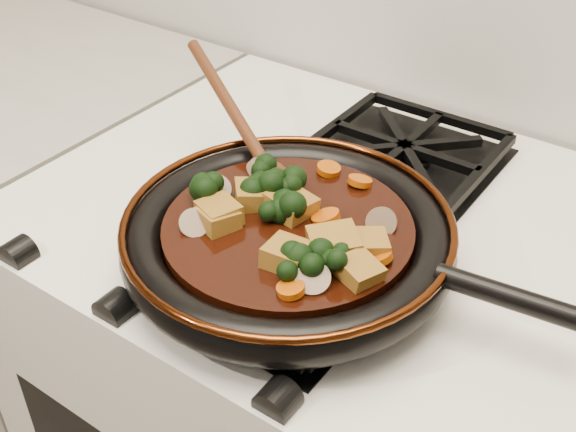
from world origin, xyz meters
The scene contains 30 objects.
burner_grate_front centered at (0.00, 1.55, 0.91)m, with size 0.23×0.23×0.03m, color black, non-canonical shape.
burner_grate_back centered at (0.00, 1.83, 0.91)m, with size 0.23×0.23×0.03m, color black, non-canonical shape.
skillet centered at (0.00, 1.57, 0.94)m, with size 0.47×0.35×0.05m.
braising_sauce centered at (0.00, 1.57, 0.95)m, with size 0.26×0.26×0.02m, color black.
tofu_cube_0 centered at (0.10, 1.54, 0.97)m, with size 0.04×0.04×0.02m, color olive.
tofu_cube_1 centered at (-0.06, 1.52, 0.97)m, with size 0.04×0.04×0.02m, color olive.
tofu_cube_2 centered at (0.04, 1.52, 0.97)m, with size 0.04×0.04×0.02m, color olive.
tofu_cube_3 centered at (-0.06, 1.53, 0.97)m, with size 0.04×0.04×0.02m, color olive.
tofu_cube_4 centered at (-0.01, 1.59, 0.97)m, with size 0.04×0.05×0.02m, color olive.
tofu_cube_5 centered at (0.09, 1.58, 0.97)m, with size 0.03×0.04×0.02m, color olive.
tofu_cube_6 centered at (-0.05, 1.58, 0.97)m, with size 0.04×0.04×0.02m, color olive.
tofu_cube_7 centered at (0.06, 1.55, 0.97)m, with size 0.04×0.05×0.02m, color olive.
broccoli_floret_0 centered at (0.07, 1.54, 0.97)m, with size 0.06×0.06×0.05m, color black, non-canonical shape.
broccoli_floret_1 centered at (-0.05, 1.59, 0.97)m, with size 0.06×0.06×0.06m, color black, non-canonical shape.
broccoli_floret_2 centered at (-0.01, 1.61, 0.97)m, with size 0.06×0.06×0.05m, color black, non-canonical shape.
broccoli_floret_3 centered at (-0.10, 1.56, 0.97)m, with size 0.06×0.06×0.05m, color black, non-canonical shape.
broccoli_floret_4 centered at (-0.07, 1.61, 0.97)m, with size 0.05×0.05×0.06m, color black, non-canonical shape.
broccoli_floret_5 centered at (0.06, 1.50, 0.97)m, with size 0.06×0.06×0.05m, color black, non-canonical shape.
broccoli_floret_6 centered at (-0.01, 1.57, 0.97)m, with size 0.06×0.06×0.05m, color black, non-canonical shape.
carrot_coin_0 centered at (0.03, 1.59, 0.96)m, with size 0.03×0.03×0.01m, color #B34804.
carrot_coin_1 centered at (0.06, 1.48, 0.96)m, with size 0.03×0.03×0.01m, color #B34804.
carrot_coin_2 centered at (0.02, 1.67, 0.96)m, with size 0.03×0.03×0.01m, color #B34804.
carrot_coin_3 centered at (0.11, 1.57, 0.96)m, with size 0.03×0.03×0.01m, color #B34804.
carrot_coin_4 centered at (-0.02, 1.67, 0.96)m, with size 0.03×0.03×0.01m, color #B34804.
mushroom_slice_0 centered at (0.07, 1.50, 0.97)m, with size 0.03×0.03×0.01m, color #7F6249.
mushroom_slice_1 centered at (0.08, 1.62, 0.97)m, with size 0.03×0.03×0.01m, color #7F6249.
mushroom_slice_2 centered at (-0.09, 1.56, 0.97)m, with size 0.03×0.03×0.01m, color #7F6249.
mushroom_slice_3 centered at (-0.07, 1.50, 0.97)m, with size 0.03×0.03×0.01m, color #7F6249.
mushroom_slice_4 centered at (-0.08, 1.62, 0.97)m, with size 0.03×0.03×0.01m, color #7F6249.
wooden_spoon centered at (-0.12, 1.66, 0.98)m, with size 0.15×0.09×0.24m.
Camera 1 is at (0.34, 1.08, 1.40)m, focal length 45.00 mm.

